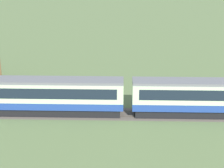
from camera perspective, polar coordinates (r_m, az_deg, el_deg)
passenger_train at (r=39.13m, az=-10.50°, el=-1.75°), size 90.89×2.84×4.09m
railway_track at (r=40.09m, az=-11.28°, el=-4.77°), size 137.86×3.60×0.04m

